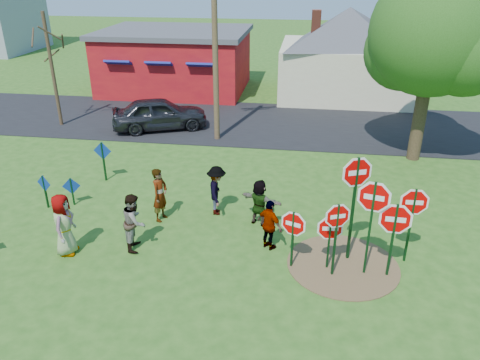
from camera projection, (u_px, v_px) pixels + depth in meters
The scene contains 25 objects.
ground at pixel (198, 235), 14.92m from camera, with size 120.00×120.00×0.00m, color #295618.
road at pixel (245, 122), 25.20m from camera, with size 120.00×7.50×0.04m, color black.
dirt_patch at pixel (343, 265), 13.44m from camera, with size 3.20×3.20×0.03m, color brown.
red_building at pixel (176, 60), 30.89m from camera, with size 9.40×7.69×3.90m.
cream_house at pixel (347, 49), 29.08m from camera, with size 9.40×9.40×6.50m.
stop_sign_a at pixel (293, 228), 12.86m from camera, with size 0.93×0.37×1.90m.
stop_sign_b at pixel (356, 183), 12.71m from camera, with size 1.10×0.45×3.37m.
stop_sign_c at pixel (373, 207), 12.23m from camera, with size 1.16×0.29×2.99m.
stop_sign_d at pixel (413, 208), 12.92m from camera, with size 1.08×0.07×2.47m.
stop_sign_e at pixel (330, 232), 12.84m from camera, with size 0.98×0.11×1.80m.
stop_sign_f at pixel (395, 224), 12.33m from camera, with size 1.19×0.09×2.39m.
stop_sign_g at pixel (337, 224), 12.34m from camera, with size 0.89×0.36×2.36m.
blue_diamond_b at pixel (45, 188), 16.26m from camera, with size 0.60×0.22×1.26m.
blue_diamond_c at pixel (72, 189), 16.51m from camera, with size 0.61×0.19×1.06m.
blue_diamond_d at pixel (103, 157), 18.21m from camera, with size 0.73×0.07×1.62m.
person_a at pixel (64, 225), 13.64m from camera, with size 0.94×0.61×1.92m, color #495596.
person_b at pixel (160, 195), 15.45m from camera, with size 0.68×0.44×1.85m, color #2D7A6E.
person_c at pixel (135, 222), 13.93m from camera, with size 0.87×0.68×1.80m, color #975C44.
person_d at pixel (217, 191), 15.86m from camera, with size 1.12×0.65×1.74m, color #37373D.
person_e at pixel (270, 225), 13.92m from camera, with size 0.95×0.39×1.61m, color #482853.
person_f at pixel (260, 202), 15.25m from camera, with size 1.47×0.47×1.58m, color #1A4A2C.
suv at pixel (160, 113), 23.86m from camera, with size 1.91×4.76×1.62m, color #302F35.
utility_pole at pixel (215, 46), 21.00m from camera, with size 1.98×0.82×8.47m.
leafy_tree at pixel (436, 39), 18.48m from camera, with size 5.58×5.09×7.94m.
bare_tree_west at pixel (50, 54), 23.24m from camera, with size 1.80×1.80×5.73m.
Camera 1 is at (3.14, -12.41, 7.97)m, focal length 35.00 mm.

